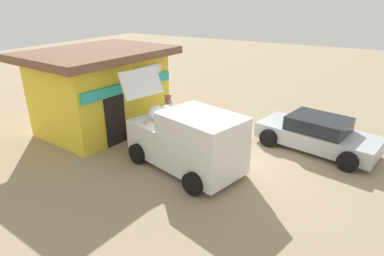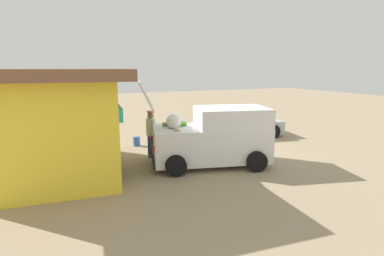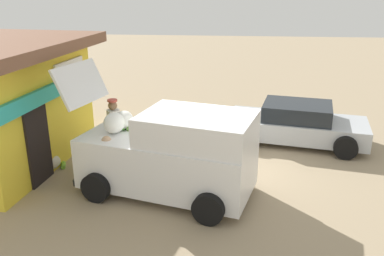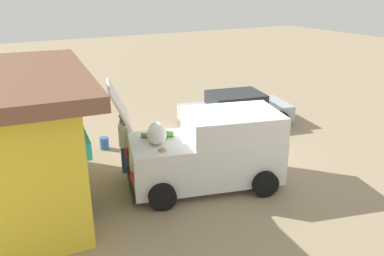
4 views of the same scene
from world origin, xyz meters
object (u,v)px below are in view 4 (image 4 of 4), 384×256
at_px(parked_sedan, 235,109).
at_px(customer_bending, 151,167).
at_px(delivery_van, 210,150).
at_px(paint_bucket, 104,143).
at_px(unloaded_banana_pile, 73,193).
at_px(vendor_standing, 125,141).

xyz_separation_m(parked_sedan, customer_bending, (-3.52, 4.91, 0.28)).
height_order(delivery_van, paint_bucket, delivery_van).
xyz_separation_m(delivery_van, customer_bending, (0.04, 1.63, -0.12)).
bearing_deg(unloaded_banana_pile, delivery_van, -104.99).
bearing_deg(parked_sedan, customer_bending, 125.63).
xyz_separation_m(parked_sedan, paint_bucket, (0.06, 5.08, -0.39)).
distance_m(parked_sedan, vendor_standing, 5.46).
distance_m(parked_sedan, unloaded_banana_pile, 7.20).
relative_size(parked_sedan, unloaded_banana_pile, 4.75).
bearing_deg(customer_bending, paint_bucket, 2.65).
distance_m(delivery_van, customer_bending, 1.64).
relative_size(delivery_van, paint_bucket, 11.62).
distance_m(delivery_van, paint_bucket, 4.12).
distance_m(vendor_standing, unloaded_banana_pile, 1.94).
distance_m(vendor_standing, paint_bucket, 2.24).
bearing_deg(customer_bending, unloaded_banana_pile, 63.79).
height_order(parked_sedan, customer_bending, customer_bending).
bearing_deg(unloaded_banana_pile, parked_sedan, -68.35).
xyz_separation_m(vendor_standing, customer_bending, (-1.50, -0.13, -0.16)).
distance_m(delivery_van, vendor_standing, 2.34).
bearing_deg(paint_bucket, parked_sedan, -90.62).
xyz_separation_m(delivery_van, parked_sedan, (3.56, -3.28, -0.40)).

